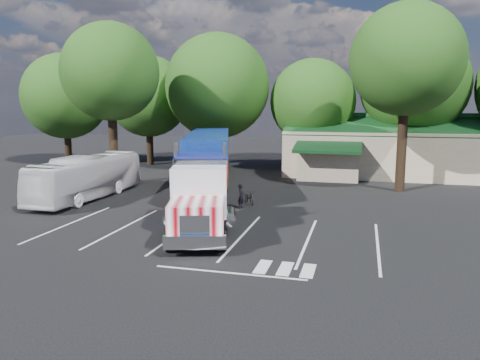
% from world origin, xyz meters
% --- Properties ---
extents(ground, '(120.00, 120.00, 0.00)m').
position_xyz_m(ground, '(0.00, 0.00, 0.00)').
color(ground, black).
rests_on(ground, ground).
extents(event_hall, '(24.20, 14.12, 5.55)m').
position_xyz_m(event_hall, '(13.74, 17.81, 2.21)').
color(event_hall, '#C8B594').
rests_on(event_hall, ground).
extents(tree_row_a, '(9.00, 9.00, 11.68)m').
position_xyz_m(tree_row_a, '(-22.00, 16.50, 7.16)').
color(tree_row_a, black).
rests_on(tree_row_a, ground).
extents(tree_row_b, '(8.40, 8.40, 11.35)m').
position_xyz_m(tree_row_b, '(-13.00, 17.80, 7.13)').
color(tree_row_b, black).
rests_on(tree_row_b, ground).
extents(tree_row_c, '(10.00, 10.00, 13.05)m').
position_xyz_m(tree_row_c, '(-5.00, 16.20, 8.04)').
color(tree_row_c, black).
rests_on(tree_row_c, ground).
extents(tree_row_d, '(8.00, 8.00, 10.60)m').
position_xyz_m(tree_row_d, '(4.00, 17.50, 6.58)').
color(tree_row_d, black).
rests_on(tree_row_d, ground).
extents(tree_row_e, '(9.60, 9.60, 12.90)m').
position_xyz_m(tree_row_e, '(13.00, 18.00, 8.09)').
color(tree_row_e, black).
rests_on(tree_row_e, ground).
extents(tree_near_left, '(7.60, 7.60, 12.65)m').
position_xyz_m(tree_near_left, '(-10.50, 6.00, 8.81)').
color(tree_near_left, black).
rests_on(tree_near_left, ground).
extents(tree_near_right, '(8.00, 8.00, 13.50)m').
position_xyz_m(tree_near_right, '(11.50, 8.50, 9.46)').
color(tree_near_right, black).
rests_on(tree_near_right, ground).
extents(semi_truck, '(8.55, 21.59, 4.55)m').
position_xyz_m(semi_truck, '(-1.15, 1.64, 2.57)').
color(semi_truck, black).
rests_on(semi_truck, ground).
extents(woman, '(0.42, 0.59, 1.51)m').
position_xyz_m(woman, '(1.60, 0.00, 0.75)').
color(woman, black).
rests_on(woman, ground).
extents(bicycle, '(1.41, 1.78, 0.90)m').
position_xyz_m(bicycle, '(1.80, 1.32, 0.45)').
color(bicycle, black).
rests_on(bicycle, ground).
extents(tour_bus, '(2.65, 10.58, 2.93)m').
position_xyz_m(tour_bus, '(-9.31, 0.30, 1.47)').
color(tour_bus, silver).
rests_on(tour_bus, ground).
extents(silver_sedan, '(4.89, 2.07, 1.57)m').
position_xyz_m(silver_sedan, '(12.00, 14.00, 0.78)').
color(silver_sedan, '#B2B4BA').
rests_on(silver_sedan, ground).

